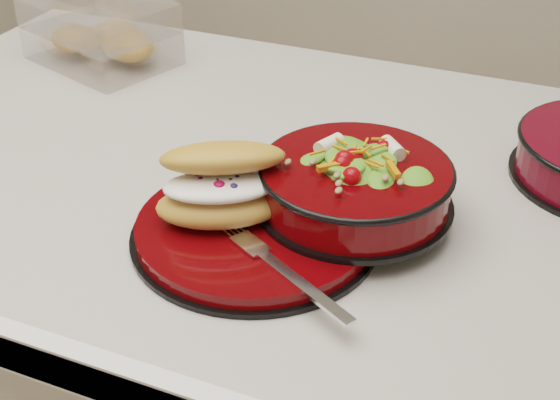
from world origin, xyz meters
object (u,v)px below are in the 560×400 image
at_px(pastry_box, 101,33).
at_px(salad_bowl, 355,179).
at_px(croissant, 222,185).
at_px(fork, 286,273).
at_px(dinner_plate, 255,230).

bearing_deg(pastry_box, salad_bowl, -10.38).
xyz_separation_m(salad_bowl, pastry_box, (-0.50, 0.28, -0.01)).
bearing_deg(croissant, fork, -61.85).
relative_size(dinner_plate, fork, 1.67).
height_order(salad_bowl, pastry_box, salad_bowl).
bearing_deg(dinner_plate, pastry_box, 140.29).
height_order(dinner_plate, fork, fork).
relative_size(salad_bowl, pastry_box, 0.85).
relative_size(dinner_plate, croissant, 1.72).
relative_size(croissant, fork, 0.97).
bearing_deg(pastry_box, fork, -22.20).
distance_m(dinner_plate, pastry_box, 0.54).
bearing_deg(dinner_plate, croissant, -174.35).
relative_size(salad_bowl, fork, 1.35).
relative_size(salad_bowl, croissant, 1.39).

